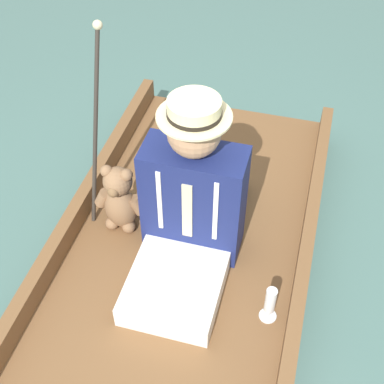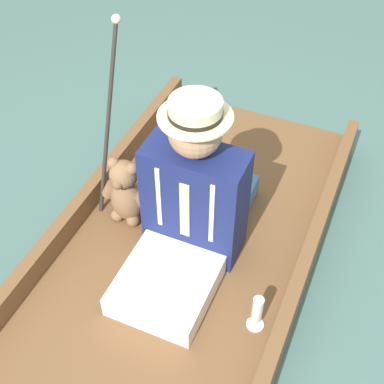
{
  "view_description": "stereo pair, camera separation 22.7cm",
  "coord_description": "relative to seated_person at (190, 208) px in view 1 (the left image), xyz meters",
  "views": [
    {
      "loc": [
        -0.45,
        1.38,
        2.12
      ],
      "look_at": [
        -0.03,
        -0.16,
        0.5
      ],
      "focal_mm": 50.0,
      "sensor_mm": 36.0,
      "label": 1
    },
    {
      "loc": [
        -0.67,
        1.31,
        2.12
      ],
      "look_at": [
        -0.03,
        -0.16,
        0.5
      ],
      "focal_mm": 50.0,
      "sensor_mm": 36.0,
      "label": 2
    }
  ],
  "objects": [
    {
      "name": "walking_cane",
      "position": [
        0.52,
        -0.27,
        0.21
      ],
      "size": [
        0.04,
        0.37,
        0.9
      ],
      "color": "#2D2823",
      "rests_on": "punt_boat"
    },
    {
      "name": "seat_cushion",
      "position": [
        0.04,
        -0.35,
        -0.25
      ],
      "size": [
        0.43,
        0.3,
        0.12
      ],
      "color": "teal",
      "rests_on": "punt_boat"
    },
    {
      "name": "ground_plane",
      "position": [
        0.03,
        0.12,
        -0.44
      ],
      "size": [
        16.0,
        16.0,
        0.0
      ],
      "primitive_type": "plane",
      "color": "#476B66"
    },
    {
      "name": "teddy_bear",
      "position": [
        0.36,
        -0.08,
        -0.13
      ],
      "size": [
        0.26,
        0.15,
        0.38
      ],
      "color": "#846042",
      "rests_on": "punt_boat"
    },
    {
      "name": "wine_glass",
      "position": [
        -0.41,
        0.24,
        -0.2
      ],
      "size": [
        0.07,
        0.07,
        0.19
      ],
      "color": "silver",
      "rests_on": "punt_boat"
    },
    {
      "name": "seated_person",
      "position": [
        0.0,
        0.0,
        0.0
      ],
      "size": [
        0.44,
        0.67,
        0.82
      ],
      "rotation": [
        0.0,
        0.0,
        0.02
      ],
      "color": "white",
      "rests_on": "punt_boat"
    },
    {
      "name": "punt_boat",
      "position": [
        0.03,
        0.12,
        -0.37
      ],
      "size": [
        1.17,
        2.56,
        0.25
      ],
      "color": "brown",
      "rests_on": "ground_plane"
    }
  ]
}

